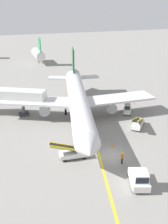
# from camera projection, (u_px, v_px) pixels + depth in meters

# --- Properties ---
(ground_plane) EXTENTS (300.00, 300.00, 0.00)m
(ground_plane) POSITION_uv_depth(u_px,v_px,m) (111.00, 155.00, 34.39)
(ground_plane) COLOR gray
(taxi_line_yellow) EXTENTS (20.20, 77.56, 0.01)m
(taxi_line_yellow) POSITION_uv_depth(u_px,v_px,m) (95.00, 138.00, 38.60)
(taxi_line_yellow) COLOR yellow
(taxi_line_yellow) RESTS_ON ground
(airliner) EXTENTS (27.90, 34.89, 10.10)m
(airliner) POSITION_uv_depth(u_px,v_px,m) (78.00, 100.00, 44.42)
(airliner) COLOR silver
(airliner) RESTS_ON ground
(jet_bridge) EXTENTS (12.49, 8.35, 4.85)m
(jet_bridge) POSITION_uv_depth(u_px,v_px,m) (6.00, 96.00, 45.73)
(jet_bridge) COLOR beige
(jet_bridge) RESTS_ON ground
(pushback_tug) EXTENTS (3.00, 4.03, 2.20)m
(pushback_tug) POSITION_uv_depth(u_px,v_px,m) (139.00, 179.00, 28.22)
(pushback_tug) COLOR silver
(pushback_tug) RESTS_ON ground
(baggage_tug_near_wing) EXTENTS (2.37, 2.73, 2.10)m
(baggage_tug_near_wing) POSITION_uv_depth(u_px,v_px,m) (127.00, 110.00, 46.72)
(baggage_tug_near_wing) COLOR silver
(baggage_tug_near_wing) RESTS_ON ground
(belt_loader_forward_hold) EXTENTS (4.32, 4.51, 2.59)m
(belt_loader_forward_hold) POSITION_uv_depth(u_px,v_px,m) (138.00, 123.00, 41.71)
(belt_loader_forward_hold) COLOR silver
(belt_loader_forward_hold) RESTS_ON ground
(belt_loader_aft_hold) EXTENTS (5.12, 1.91, 2.59)m
(belt_loader_aft_hold) POSITION_uv_depth(u_px,v_px,m) (73.00, 153.00, 33.49)
(belt_loader_aft_hold) COLOR silver
(belt_loader_aft_hold) RESTS_ON ground
(ground_crew_marshaller) EXTENTS (0.36, 0.24, 1.70)m
(ground_crew_marshaller) POSITION_uv_depth(u_px,v_px,m) (122.00, 158.00, 32.22)
(ground_crew_marshaller) COLOR #26262D
(ground_crew_marshaller) RESTS_ON ground
(safety_cone_nose_left) EXTENTS (0.36, 0.36, 0.44)m
(safety_cone_nose_left) POSITION_uv_depth(u_px,v_px,m) (85.00, 139.00, 37.95)
(safety_cone_nose_left) COLOR orange
(safety_cone_nose_left) RESTS_ON ground
(safety_cone_nose_right) EXTENTS (0.36, 0.36, 0.44)m
(safety_cone_nose_right) POSITION_uv_depth(u_px,v_px,m) (113.00, 145.00, 36.39)
(safety_cone_nose_right) COLOR orange
(safety_cone_nose_right) RESTS_ON ground
(safety_cone_wingtip_left) EXTENTS (0.36, 0.36, 0.44)m
(safety_cone_wingtip_left) POSITION_uv_depth(u_px,v_px,m) (134.00, 103.00, 51.65)
(safety_cone_wingtip_left) COLOR orange
(safety_cone_wingtip_left) RESTS_ON ground
(distant_aircraft_mid_right) EXTENTS (3.00, 10.10, 8.80)m
(distant_aircraft_mid_right) POSITION_uv_depth(u_px,v_px,m) (38.00, 54.00, 85.85)
(distant_aircraft_mid_right) COLOR silver
(distant_aircraft_mid_right) RESTS_ON ground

